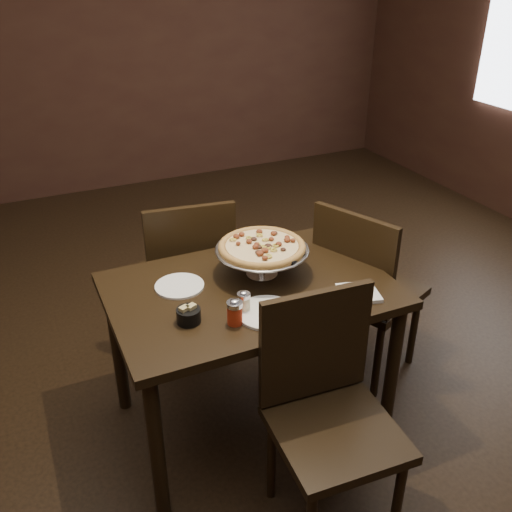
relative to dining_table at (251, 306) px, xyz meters
name	(u,v)px	position (x,y,z in m)	size (l,w,h in m)	color
room	(278,143)	(0.10, -0.03, 0.74)	(6.04, 7.04, 2.84)	black
dining_table	(251,306)	(0.00, 0.00, 0.00)	(1.23, 0.83, 0.76)	black
pizza_stand	(262,247)	(0.09, 0.07, 0.24)	(0.42, 0.42, 0.17)	silver
parmesan_shaker	(244,302)	(-0.10, -0.16, 0.15)	(0.05, 0.05, 0.10)	#F4ECBE
pepper_flake_shaker	(235,312)	(-0.17, -0.23, 0.15)	(0.06, 0.06, 0.11)	#98270D
packet_caddy	(189,315)	(-0.33, -0.14, 0.13)	(0.10, 0.10, 0.07)	black
napkin_stack	(359,293)	(0.39, -0.26, 0.11)	(0.16, 0.16, 0.02)	white
plate_left	(180,286)	(-0.28, 0.13, 0.11)	(0.21, 0.21, 0.01)	white
plate_near	(267,313)	(-0.03, -0.22, 0.11)	(0.25, 0.25, 0.01)	white
serving_spatula	(298,259)	(0.18, -0.08, 0.24)	(0.15, 0.15, 0.02)	silver
chair_far	(189,274)	(-0.09, 0.61, -0.13)	(0.51, 0.51, 0.97)	black
chair_near	(327,406)	(0.06, -0.57, -0.13)	(0.48, 0.48, 0.97)	black
chair_side	(363,287)	(0.68, 0.09, -0.13)	(0.60, 0.60, 0.98)	black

